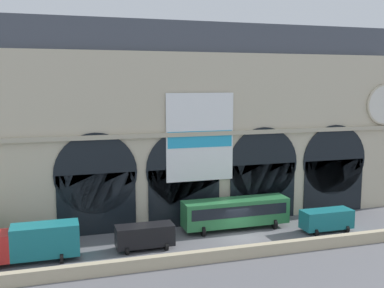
% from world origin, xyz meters
% --- Properties ---
extents(ground_plane, '(200.00, 200.00, 0.00)m').
position_xyz_m(ground_plane, '(0.00, 0.00, 0.00)').
color(ground_plane, slate).
extents(quay_parapet_wall, '(90.00, 0.70, 1.05)m').
position_xyz_m(quay_parapet_wall, '(0.00, -4.88, 0.53)').
color(quay_parapet_wall, '#BCAD8C').
rests_on(quay_parapet_wall, ground).
extents(station_building, '(46.34, 4.87, 21.02)m').
position_xyz_m(station_building, '(0.02, 7.21, 10.22)').
color(station_building, beige).
rests_on(station_building, ground).
extents(box_truck_west, '(7.50, 2.91, 3.12)m').
position_xyz_m(box_truck_west, '(-19.05, -0.41, 1.70)').
color(box_truck_west, red).
rests_on(box_truck_west, ground).
extents(van_midwest, '(5.20, 2.48, 2.20)m').
position_xyz_m(van_midwest, '(-9.67, -0.30, 1.25)').
color(van_midwest, black).
rests_on(van_midwest, ground).
extents(bus_center, '(11.00, 3.25, 3.10)m').
position_xyz_m(bus_center, '(0.26, 2.49, 1.78)').
color(bus_center, '#2D7A42').
rests_on(bus_center, ground).
extents(van_mideast, '(5.20, 2.48, 2.20)m').
position_xyz_m(van_mideast, '(8.74, -0.84, 1.25)').
color(van_mideast, '#19727A').
rests_on(van_mideast, ground).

